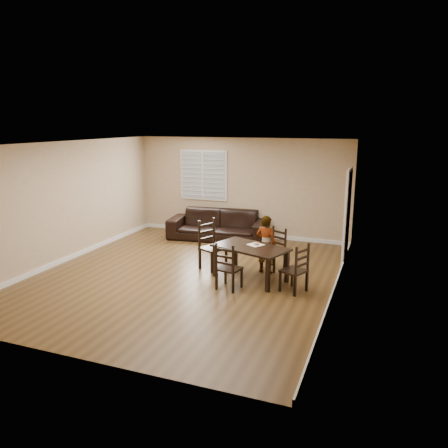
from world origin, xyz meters
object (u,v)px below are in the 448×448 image
Objects in this scene: donut at (256,244)px; chair_left at (209,246)px; chair_near at (277,250)px; chair_right at (299,271)px; dining_table at (251,251)px; child at (266,244)px; sofa at (218,225)px; chair_far at (226,269)px.

chair_left is at bearing 167.89° from donut.
chair_near is 0.83m from donut.
chair_right is 8.65× the size of donut.
dining_table is 0.20m from donut.
donut reaches higher than dining_table.
chair_left is 9.79× the size of donut.
dining_table is 1.34× the size of child.
chair_far is at bearing -73.44° from sofa.
child is at bearing 73.34° from donut.
donut is at bearing -76.02° from chair_left.
donut is 3.14m from sofa.
chair_left reaches higher than dining_table.
child is 0.38m from donut.
child reaches higher than chair_far.
chair_far reaches higher than donut.
child reaches higher than chair_left.
dining_table is 1.56× the size of chair_left.
donut is (-0.98, 0.54, 0.29)m from chair_right.
chair_far is 0.98× the size of chair_right.
chair_right reaches higher than sofa.
chair_far is 1.33m from child.
chair_right is at bearing -84.09° from chair_left.
dining_table is 3.22m from sofa.
sofa is (-1.93, 2.19, -0.23)m from child.
chair_near is 1.71m from chair_far.
child is 2.93m from sofa.
donut is at bearing 83.66° from dining_table.
chair_left is at bearing 179.25° from dining_table.
dining_table is 1.80× the size of chair_far.
chair_near is at bearing 89.03° from dining_table.
chair_near reaches higher than donut.
dining_table is 0.62× the size of sofa.
dining_table is 0.80m from chair_far.
chair_left is at bearing -44.02° from chair_far.
chair_right reaches higher than donut.
chair_right is (2.12, -0.78, -0.06)m from chair_left.
child reaches higher than dining_table.
chair_right is (1.30, 0.36, 0.01)m from chair_far.
chair_left is at bearing -85.08° from chair_right.
donut is 0.04× the size of sofa.
child is at bearing -58.98° from chair_left.
chair_right is (1.05, -0.39, -0.17)m from dining_table.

